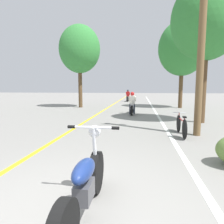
# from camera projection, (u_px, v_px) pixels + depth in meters

# --- Properties ---
(ground_plane) EXTENTS (120.00, 120.00, 0.00)m
(ground_plane) POSITION_uv_depth(u_px,v_px,m) (62.00, 218.00, 2.59)
(ground_plane) COLOR gray
(lane_stripe_center) EXTENTS (0.14, 48.00, 0.01)m
(lane_stripe_center) POSITION_uv_depth(u_px,v_px,m) (103.00, 111.00, 14.63)
(lane_stripe_center) COLOR yellow
(lane_stripe_center) RESTS_ON ground
(lane_stripe_edge) EXTENTS (0.14, 48.00, 0.01)m
(lane_stripe_edge) POSITION_uv_depth(u_px,v_px,m) (155.00, 111.00, 14.11)
(lane_stripe_edge) COLOR white
(lane_stripe_edge) RESTS_ON ground
(utility_pole) EXTENTS (1.10, 0.24, 6.17)m
(utility_pole) POSITION_uv_depth(u_px,v_px,m) (202.00, 43.00, 6.68)
(utility_pole) COLOR brown
(utility_pole) RESTS_ON ground
(roadside_tree_right_near) EXTENTS (3.19, 2.87, 6.58)m
(roadside_tree_right_near) POSITION_uv_depth(u_px,v_px,m) (207.00, 20.00, 9.07)
(roadside_tree_right_near) COLOR #513A23
(roadside_tree_right_near) RESTS_ON ground
(roadside_tree_right_far) EXTENTS (3.82, 3.44, 7.02)m
(roadside_tree_right_far) POSITION_uv_depth(u_px,v_px,m) (182.00, 48.00, 16.02)
(roadside_tree_right_far) COLOR #513A23
(roadside_tree_right_far) RESTS_ON ground
(roadside_tree_left) EXTENTS (3.41, 3.07, 6.81)m
(roadside_tree_left) POSITION_uv_depth(u_px,v_px,m) (80.00, 49.00, 16.49)
(roadside_tree_left) COLOR #513A23
(roadside_tree_left) RESTS_ON ground
(motorcycle_foreground) EXTENTS (0.77, 2.07, 1.12)m
(motorcycle_foreground) POSITION_uv_depth(u_px,v_px,m) (85.00, 185.00, 2.54)
(motorcycle_foreground) COLOR black
(motorcycle_foreground) RESTS_ON ground
(motorcycle_rider_lead) EXTENTS (0.50, 2.08, 1.41)m
(motorcycle_rider_lead) POSITION_uv_depth(u_px,v_px,m) (132.00, 106.00, 12.69)
(motorcycle_rider_lead) COLOR black
(motorcycle_rider_lead) RESTS_ON ground
(motorcycle_rider_far) EXTENTS (0.50, 1.97, 1.43)m
(motorcycle_rider_far) POSITION_uv_depth(u_px,v_px,m) (128.00, 97.00, 24.42)
(motorcycle_rider_far) COLOR black
(motorcycle_rider_far) RESTS_ON ground
(bicycle_parked) EXTENTS (0.44, 1.71, 0.76)m
(bicycle_parked) POSITION_uv_depth(u_px,v_px,m) (181.00, 125.00, 7.04)
(bicycle_parked) COLOR black
(bicycle_parked) RESTS_ON ground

